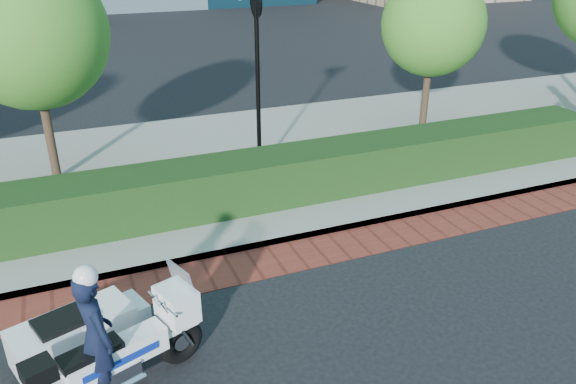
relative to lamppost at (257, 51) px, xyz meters
name	(u,v)px	position (x,y,z in m)	size (l,w,h in m)	color
ground	(311,307)	(-1.00, -5.20, -2.96)	(120.00, 120.00, 0.00)	black
brick_strip	(277,260)	(-1.00, -3.70, -2.95)	(60.00, 1.00, 0.01)	maroon
sidewalk	(211,167)	(-1.00, 0.80, -2.88)	(60.00, 8.00, 0.15)	gray
hedge_main	(240,183)	(-1.00, -1.60, -2.31)	(18.00, 1.20, 1.00)	black
lamppost	(257,51)	(0.00, 0.00, 0.00)	(1.02, 0.70, 4.21)	black
tree_b	(30,33)	(-4.50, 1.30, 0.48)	(3.20, 3.20, 4.89)	#332319
tree_c	(433,24)	(5.50, 1.30, 0.09)	(2.80, 2.80, 4.30)	#332319
police_motorcycle	(95,340)	(-4.18, -5.63, -2.28)	(2.49, 1.82, 1.98)	black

